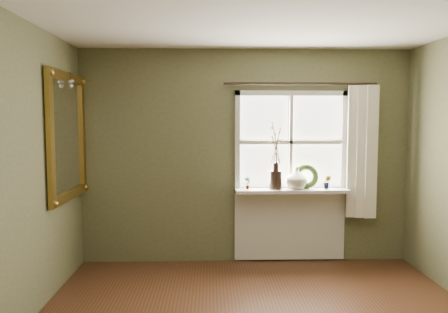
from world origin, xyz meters
The scene contains 12 objects.
wall_back centered at (0.00, 2.30, 1.30)m, with size 4.00×0.10×2.60m, color brown.
window_frame centered at (0.55, 2.23, 1.48)m, with size 1.36×0.06×1.24m.
window_sill centered at (0.55, 2.12, 0.90)m, with size 1.36×0.26×0.04m, color silver.
window_apron centered at (0.55, 2.23, 0.46)m, with size 1.36×0.04×0.88m, color silver.
dark_jug centered at (0.36, 2.12, 1.03)m, with size 0.15×0.15×0.22m, color black.
cream_vase centered at (0.61, 2.12, 1.05)m, with size 0.26×0.26×0.27m, color beige.
wreath centered at (0.73, 2.16, 1.03)m, with size 0.30×0.30×0.07m, color #334820.
potted_plant_left centered at (0.01, 2.12, 1.00)m, with size 0.08×0.05×0.15m, color #334820.
potted_plant_right centered at (0.98, 2.12, 1.00)m, with size 0.09×0.07×0.16m, color #334820.
curtain centered at (1.39, 2.13, 1.37)m, with size 0.36×0.12×1.59m, color white.
curtain_rod centered at (0.65, 2.17, 2.18)m, with size 0.03×0.03×1.84m, color black.
gilt_mirror centered at (-1.96, 1.69, 1.57)m, with size 0.10×1.15×1.37m.
Camera 1 is at (-0.43, -3.05, 1.75)m, focal length 35.00 mm.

